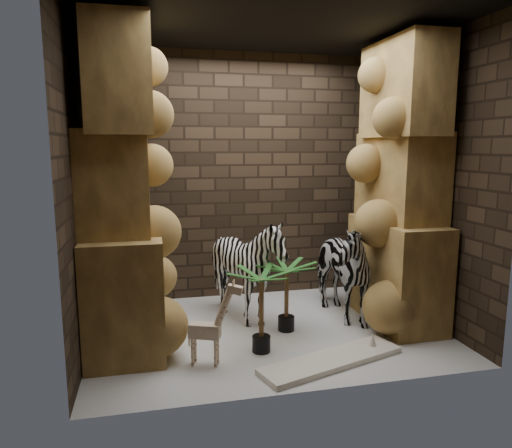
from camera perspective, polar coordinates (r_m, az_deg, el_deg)
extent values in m
plane|color=silver|center=(4.96, 1.54, -12.87)|extent=(3.50, 3.50, 0.00)
plane|color=black|center=(4.72, 1.72, 23.16)|extent=(3.50, 3.50, 0.00)
plane|color=#36281C|center=(5.82, -1.46, 5.69)|extent=(3.50, 0.00, 3.50)
plane|color=#36281C|center=(3.41, 6.88, 2.94)|extent=(3.50, 0.00, 3.50)
plane|color=#36281C|center=(4.50, -20.57, 3.97)|extent=(0.00, 3.00, 3.00)
plane|color=#36281C|center=(5.31, 20.29, 4.75)|extent=(0.00, 3.00, 3.00)
imported|color=white|center=(5.21, 9.68, -4.40)|extent=(0.68, 1.14, 1.29)
imported|color=white|center=(5.01, -1.03, -6.19)|extent=(1.30, 1.43, 1.06)
cube|color=white|center=(4.33, 9.24, -16.09)|extent=(1.42, 0.75, 0.05)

